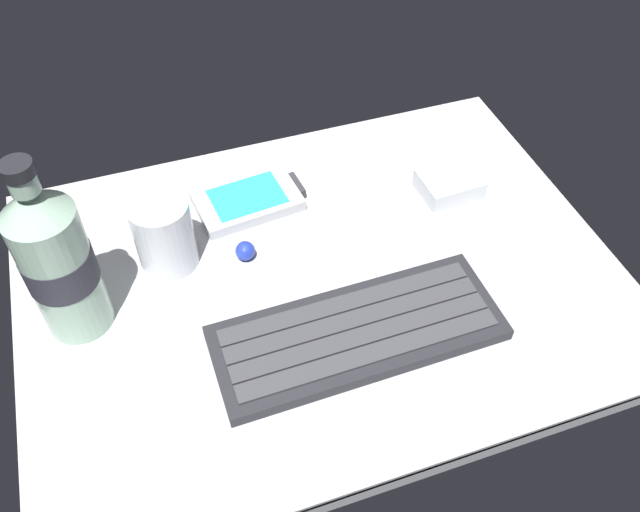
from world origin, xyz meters
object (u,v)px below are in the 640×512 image
juice_cup (165,236)px  keyboard (357,332)px  charger_block (449,184)px  trackball_mouse (245,251)px  water_bottle (57,261)px  handheld_device (249,200)px

juice_cup → keyboard: bearing=-45.7°
juice_cup → charger_block: (34.12, 0.25, -2.71)cm
charger_block → trackball_mouse: charger_block is taller
juice_cup → water_bottle: bearing=-153.5°
water_bottle → charger_block: (44.18, 5.27, -7.81)cm
keyboard → water_bottle: water_bottle is taller
keyboard → water_bottle: bearing=156.5°
juice_cup → trackball_mouse: 8.81cm
water_bottle → trackball_mouse: (18.11, 2.77, -7.91)cm
water_bottle → handheld_device: bearing=27.9°
juice_cup → charger_block: juice_cup is taller
handheld_device → trackball_mouse: bearing=-107.3°
handheld_device → charger_block: size_ratio=1.91×
handheld_device → trackball_mouse: (-2.54, -8.14, 0.37)cm
keyboard → trackball_mouse: bearing=119.2°
charger_block → handheld_device: bearing=166.5°
charger_block → trackball_mouse: 26.19cm
water_bottle → trackball_mouse: 19.95cm
handheld_device → juice_cup: size_ratio=1.57×
water_bottle → charger_block: 45.17cm
water_bottle → charger_block: size_ratio=2.97×
water_bottle → trackball_mouse: bearing=8.7°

